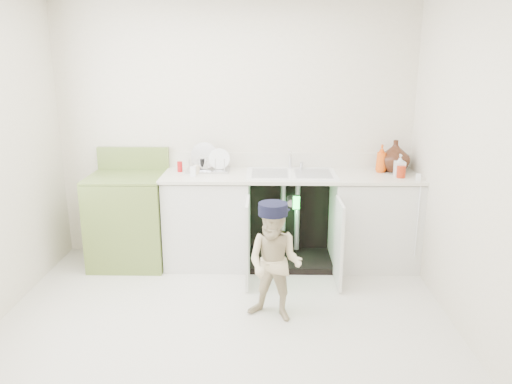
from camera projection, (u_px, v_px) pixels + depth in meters
ground at (225, 324)px, 3.81m from camera, size 3.50×3.50×0.00m
room_shell at (222, 164)px, 3.48m from camera, size 6.00×5.50×1.26m
counter_run at (293, 217)px, 4.84m from camera, size 2.44×1.02×1.20m
avocado_stove at (130, 218)px, 4.85m from camera, size 0.71×0.65×1.11m
repair_worker at (275, 262)px, 3.78m from camera, size 0.54×1.00×0.93m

